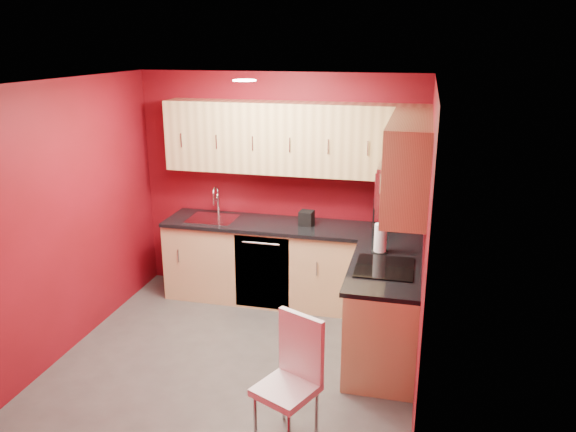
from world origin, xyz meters
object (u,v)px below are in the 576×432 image
at_px(napkin_holder, 307,218).
at_px(sink, 213,215).
at_px(paper_towel, 380,238).
at_px(coffee_maker, 382,215).
at_px(microwave, 403,186).
at_px(dining_chair, 286,383).

bearing_deg(napkin_holder, sink, -179.41).
bearing_deg(paper_towel, coffee_maker, 93.77).
relative_size(coffee_maker, paper_towel, 1.10).
bearing_deg(napkin_holder, coffee_maker, 4.42).
xyz_separation_m(coffee_maker, paper_towel, (0.05, -0.69, -0.01)).
bearing_deg(microwave, paper_towel, 116.23).
xyz_separation_m(sink, dining_chair, (1.40, -2.26, -0.47)).
bearing_deg(sink, dining_chair, -58.19).
bearing_deg(sink, microwave, -25.60).
distance_m(microwave, sink, 2.43).
bearing_deg(sink, coffee_maker, 2.22).
bearing_deg(coffee_maker, napkin_holder, 179.34).
bearing_deg(napkin_holder, dining_chair, -81.68).
distance_m(sink, dining_chair, 2.70).
bearing_deg(paper_towel, sink, 161.94).
bearing_deg(dining_chair, paper_towel, 97.78).
height_order(microwave, sink, microwave).
bearing_deg(dining_chair, coffee_maker, 103.79).
bearing_deg(microwave, coffee_maker, 102.27).
relative_size(microwave, coffee_maker, 2.51).
height_order(sink, dining_chair, sink).
bearing_deg(paper_towel, dining_chair, -107.18).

